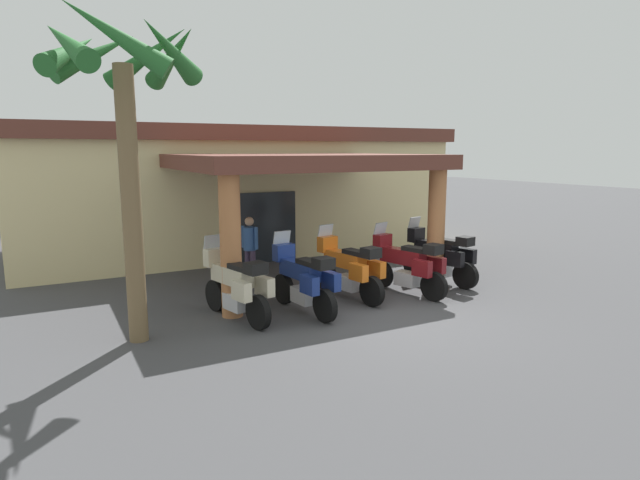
% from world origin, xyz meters
% --- Properties ---
extents(ground_plane, '(80.00, 80.00, 0.00)m').
position_xyz_m(ground_plane, '(0.00, 0.00, 0.00)').
color(ground_plane, '#424244').
extents(motel_building, '(14.18, 11.41, 4.03)m').
position_xyz_m(motel_building, '(0.09, 8.87, 2.06)').
color(motel_building, beige).
rests_on(motel_building, ground_plane).
extents(motorcycle_cream, '(0.89, 2.19, 1.61)m').
position_xyz_m(motorcycle_cream, '(-2.77, 1.36, 0.70)').
color(motorcycle_cream, black).
rests_on(motorcycle_cream, ground_plane).
extents(motorcycle_blue, '(0.74, 2.21, 1.61)m').
position_xyz_m(motorcycle_blue, '(-1.39, 1.11, 0.70)').
color(motorcycle_blue, black).
rests_on(motorcycle_blue, ground_plane).
extents(motorcycle_orange, '(0.81, 2.21, 1.61)m').
position_xyz_m(motorcycle_orange, '(-0.02, 1.52, 0.70)').
color(motorcycle_orange, black).
rests_on(motorcycle_orange, ground_plane).
extents(motorcycle_maroon, '(0.93, 2.19, 1.61)m').
position_xyz_m(motorcycle_maroon, '(1.35, 1.15, 0.70)').
color(motorcycle_maroon, black).
rests_on(motorcycle_maroon, ground_plane).
extents(motorcycle_black, '(0.90, 2.19, 1.61)m').
position_xyz_m(motorcycle_black, '(2.73, 1.55, 0.70)').
color(motorcycle_black, black).
rests_on(motorcycle_black, ground_plane).
extents(pedestrian, '(0.32, 0.49, 1.67)m').
position_xyz_m(pedestrian, '(-1.37, 4.05, 0.97)').
color(pedestrian, '#3F334C').
rests_on(pedestrian, ground_plane).
extents(palm_tree_roadside, '(2.68, 2.66, 5.60)m').
position_xyz_m(palm_tree_roadside, '(-4.69, 1.20, 4.31)').
color(palm_tree_roadside, brown).
rests_on(palm_tree_roadside, ground_plane).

